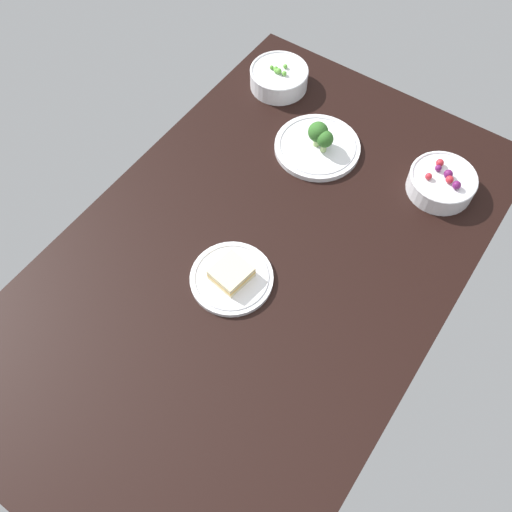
{
  "coord_description": "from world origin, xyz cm",
  "views": [
    {
      "loc": [
        -51.54,
        -35.81,
        110.59
      ],
      "look_at": [
        0.0,
        0.0,
        6.0
      ],
      "focal_mm": 38.59,
      "sensor_mm": 36.0,
      "label": 1
    }
  ],
  "objects_px": {
    "plate_sandwich": "(232,277)",
    "plate_broccoli": "(318,144)",
    "bowl_peas": "(279,77)",
    "bowl_berries": "(442,182)"
  },
  "relations": [
    {
      "from": "bowl_berries",
      "to": "plate_sandwich",
      "type": "relative_size",
      "value": 0.88
    },
    {
      "from": "bowl_berries",
      "to": "plate_broccoli",
      "type": "xyz_separation_m",
      "value": [
        -0.06,
        0.31,
        -0.01
      ]
    },
    {
      "from": "plate_sandwich",
      "to": "plate_broccoli",
      "type": "height_order",
      "value": "plate_broccoli"
    },
    {
      "from": "bowl_berries",
      "to": "bowl_peas",
      "type": "distance_m",
      "value": 0.53
    },
    {
      "from": "plate_sandwich",
      "to": "bowl_berries",
      "type": "bearing_deg",
      "value": -28.61
    },
    {
      "from": "plate_sandwich",
      "to": "bowl_peas",
      "type": "xyz_separation_m",
      "value": [
        0.57,
        0.25,
        0.02
      ]
    },
    {
      "from": "plate_broccoli",
      "to": "plate_sandwich",
      "type": "bearing_deg",
      "value": -174.22
    },
    {
      "from": "plate_sandwich",
      "to": "bowl_peas",
      "type": "relative_size",
      "value": 1.15
    },
    {
      "from": "bowl_berries",
      "to": "bowl_peas",
      "type": "relative_size",
      "value": 1.01
    },
    {
      "from": "plate_sandwich",
      "to": "bowl_peas",
      "type": "distance_m",
      "value": 0.62
    }
  ]
}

